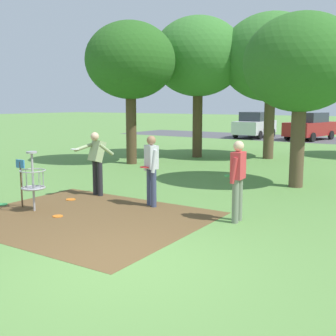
% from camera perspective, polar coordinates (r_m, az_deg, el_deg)
% --- Properties ---
extents(ground_plane, '(160.00, 160.00, 0.00)m').
position_cam_1_polar(ground_plane, '(6.77, -6.27, -12.74)').
color(ground_plane, '#5B8942').
extents(dirt_tee_pad, '(5.02, 4.18, 0.01)m').
position_cam_1_polar(dirt_tee_pad, '(9.47, -11.10, -6.54)').
color(dirt_tee_pad, brown).
rests_on(dirt_tee_pad, ground).
extents(disc_golf_basket, '(0.98, 0.58, 1.39)m').
position_cam_1_polar(disc_golf_basket, '(10.21, -17.90, -1.37)').
color(disc_golf_basket, '#9E9EA3').
rests_on(disc_golf_basket, ground).
extents(player_foreground_watching, '(0.41, 0.48, 1.71)m').
position_cam_1_polar(player_foreground_watching, '(8.89, 9.38, -1.13)').
color(player_foreground_watching, slate).
rests_on(player_foreground_watching, ground).
extents(player_waiting_left, '(0.49, 0.45, 1.71)m').
position_cam_1_polar(player_waiting_left, '(10.13, -2.27, 0.19)').
color(player_waiting_left, '#384260').
rests_on(player_waiting_left, ground).
extents(player_waiting_right, '(0.69, 1.02, 1.71)m').
position_cam_1_polar(player_waiting_right, '(11.48, -9.60, 1.18)').
color(player_waiting_right, '#232328').
rests_on(player_waiting_right, ground).
extents(frisbee_near_basket, '(0.23, 0.23, 0.02)m').
position_cam_1_polar(frisbee_near_basket, '(9.67, -14.64, -6.30)').
color(frisbee_near_basket, orange).
rests_on(frisbee_near_basket, ground).
extents(frisbee_by_tee, '(0.24, 0.24, 0.02)m').
position_cam_1_polar(frisbee_by_tee, '(11.18, -21.40, -4.60)').
color(frisbee_by_tee, green).
rests_on(frisbee_by_tee, ground).
extents(frisbee_mid_grass, '(0.25, 0.25, 0.02)m').
position_cam_1_polar(frisbee_mid_grass, '(11.23, -12.97, -4.15)').
color(frisbee_mid_grass, orange).
rests_on(frisbee_mid_grass, ground).
extents(tree_near_right, '(3.59, 3.59, 5.68)m').
position_cam_1_polar(tree_near_right, '(17.41, -5.09, 14.13)').
color(tree_near_right, '#4C3823').
rests_on(tree_near_right, ground).
extents(tree_mid_center, '(4.47, 4.47, 6.34)m').
position_cam_1_polar(tree_mid_center, '(19.53, 13.76, 14.21)').
color(tree_mid_center, brown).
rests_on(tree_mid_center, ground).
extents(tree_mid_right, '(4.14, 4.14, 6.28)m').
position_cam_1_polar(tree_mid_right, '(19.57, 4.08, 14.65)').
color(tree_mid_right, '#4C3823').
rests_on(tree_mid_right, ground).
extents(tree_far_left, '(3.30, 3.30, 5.02)m').
position_cam_1_polar(tree_far_left, '(13.02, 17.50, 13.24)').
color(tree_far_left, brown).
rests_on(tree_far_left, ground).
extents(parked_car_leftmost, '(1.99, 4.21, 1.84)m').
position_cam_1_polar(parked_car_leftmost, '(31.22, 11.62, 5.72)').
color(parked_car_leftmost, silver).
rests_on(parked_car_leftmost, ground).
extents(parked_car_center_left, '(2.71, 4.50, 1.84)m').
position_cam_1_polar(parked_car_center_left, '(30.24, 18.57, 5.36)').
color(parked_car_center_left, maroon).
rests_on(parked_car_center_left, ground).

